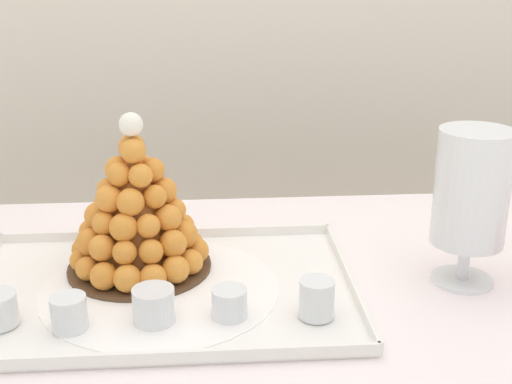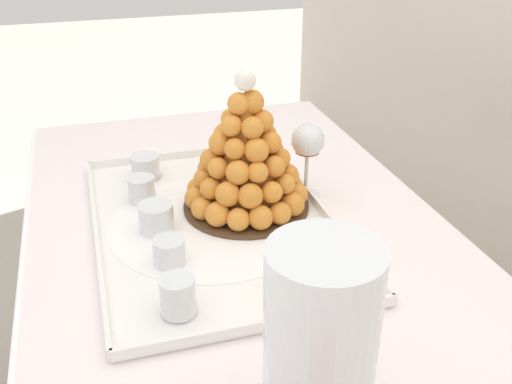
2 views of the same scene
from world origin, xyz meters
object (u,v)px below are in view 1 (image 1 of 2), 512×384
at_px(dessert_cup_right, 317,300).
at_px(wine_glass, 130,184).
at_px(dessert_cup_mid_left, 69,314).
at_px(dessert_cup_mid_right, 229,304).
at_px(dessert_cup_centre, 154,307).
at_px(croquembouche, 137,213).
at_px(serving_tray, 161,290).
at_px(macaron_goblet, 472,191).

xyz_separation_m(dessert_cup_right, wine_glass, (-0.31, 0.32, 0.08)).
relative_size(dessert_cup_mid_left, dessert_cup_mid_right, 0.98).
relative_size(dessert_cup_centre, wine_glass, 0.40).
distance_m(dessert_cup_mid_right, dessert_cup_right, 0.13).
bearing_deg(dessert_cup_centre, croquembouche, 101.54).
bearing_deg(serving_tray, dessert_cup_centre, -91.70).
distance_m(croquembouche, dessert_cup_mid_right, 0.24).
relative_size(dessert_cup_mid_left, dessert_cup_centre, 0.84).
height_order(croquembouche, dessert_cup_mid_left, croquembouche).
distance_m(croquembouche, wine_glass, 0.14).
distance_m(serving_tray, wine_glass, 0.25).
distance_m(serving_tray, macaron_goblet, 0.53).
xyz_separation_m(serving_tray, wine_glass, (-0.06, 0.21, 0.11)).
height_order(dessert_cup_mid_left, dessert_cup_centre, dessert_cup_centre).
bearing_deg(dessert_cup_right, croquembouche, 146.78).
height_order(croquembouche, dessert_cup_mid_right, croquembouche).
xyz_separation_m(dessert_cup_centre, wine_glass, (-0.06, 0.31, 0.08)).
bearing_deg(serving_tray, dessert_cup_right, -23.88).
xyz_separation_m(dessert_cup_right, macaron_goblet, (0.27, 0.11, 0.13)).
distance_m(dessert_cup_centre, dessert_cup_mid_right, 0.11).
distance_m(dessert_cup_mid_left, wine_glass, 0.34).
bearing_deg(dessert_cup_mid_right, croquembouche, 130.44).
height_order(serving_tray, dessert_cup_right, dessert_cup_right).
bearing_deg(wine_glass, dessert_cup_mid_right, -60.63).
relative_size(serving_tray, macaron_goblet, 2.40).
xyz_separation_m(dessert_cup_mid_left, wine_glass, (0.06, 0.33, 0.09)).
bearing_deg(dessert_cup_centre, dessert_cup_right, -0.66).
bearing_deg(dessert_cup_mid_right, wine_glass, 119.37).
height_order(serving_tray, dessert_cup_mid_right, dessert_cup_mid_right).
distance_m(dessert_cup_centre, wine_glass, 0.33).
bearing_deg(dessert_cup_mid_left, dessert_cup_mid_right, 4.30).
distance_m(dessert_cup_mid_left, dessert_cup_mid_right, 0.24).
bearing_deg(serving_tray, wine_glass, 107.01).
bearing_deg(macaron_goblet, wine_glass, 160.11).
xyz_separation_m(croquembouche, dessert_cup_mid_right, (0.15, -0.18, -0.08)).
bearing_deg(croquembouche, dessert_cup_mid_right, -49.56).
height_order(dessert_cup_mid_left, dessert_cup_mid_right, dessert_cup_mid_left).
xyz_separation_m(croquembouche, dessert_cup_mid_left, (-0.08, -0.19, -0.08)).
distance_m(serving_tray, dessert_cup_mid_left, 0.17).
xyz_separation_m(croquembouche, dessert_cup_right, (0.28, -0.18, -0.08)).
height_order(serving_tray, croquembouche, croquembouche).
distance_m(serving_tray, dessert_cup_right, 0.26).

